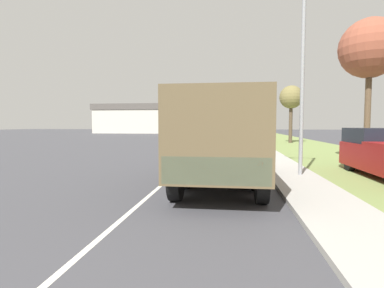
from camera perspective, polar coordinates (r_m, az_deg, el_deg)
ground_plane at (r=37.26m, az=4.10°, el=0.67°), size 180.00×180.00×0.00m
lane_centre_stripe at (r=37.26m, az=4.10°, el=0.68°), size 0.12×120.00×0.00m
sidewalk_right at (r=37.26m, az=11.03°, el=0.71°), size 1.80×120.00×0.12m
grass_strip_right at (r=37.79m, az=17.70°, el=0.57°), size 7.00×120.00×0.02m
military_truck at (r=9.67m, az=5.60°, el=1.76°), size 2.45×6.97×2.82m
car_nearest_ahead at (r=20.06m, az=6.34°, el=-0.04°), size 1.74×4.08×1.45m
car_second_ahead at (r=34.38m, az=0.46°, el=1.69°), size 1.74×4.46×1.70m
car_third_ahead at (r=41.78m, az=2.13°, el=1.92°), size 1.72×4.16×1.47m
car_fourth_ahead at (r=54.83m, az=3.38°, el=2.31°), size 1.88×4.46×1.41m
car_farthest_ahead at (r=63.31m, az=3.90°, el=2.56°), size 1.93×4.60×1.60m
lamp_post at (r=11.86m, az=19.44°, el=16.47°), size 1.69×0.24×7.63m
tree_mid_right at (r=18.08m, az=30.78°, el=15.25°), size 2.96×2.96×7.25m
tree_far_right at (r=33.70m, az=18.37°, el=8.32°), size 2.43×2.43×6.08m
building_distant at (r=72.54m, az=-10.96°, el=4.75°), size 17.48×9.38×6.69m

